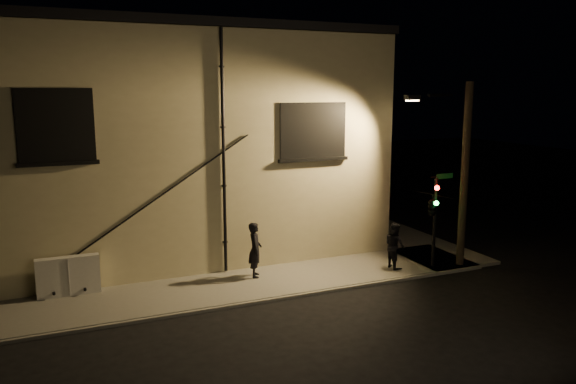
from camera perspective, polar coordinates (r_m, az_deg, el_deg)
name	(u,v)px	position (r m, az deg, el deg)	size (l,w,h in m)	color
ground	(307,295)	(18.19, 1.99, -10.42)	(90.00, 90.00, 0.00)	black
sidewalk	(288,253)	(22.44, 0.00, -6.18)	(21.00, 16.00, 0.12)	#64635A
building	(155,138)	(24.81, -13.35, 5.36)	(16.20, 12.23, 8.80)	#C4B98D
utility_cabinet	(68,276)	(18.94, -21.42, -7.94)	(1.88, 0.32, 1.23)	silver
pedestrian_a	(255,250)	(19.27, -3.36, -5.87)	(0.69, 0.45, 1.90)	black
pedestrian_b	(395,245)	(20.57, 10.78, -5.34)	(0.81, 0.63, 1.66)	black
traffic_signal	(433,206)	(20.51, 14.49, -1.37)	(1.29, 2.00, 3.39)	black
streetlamp_pole	(461,170)	(21.02, 17.17, 2.13)	(2.02, 1.38, 6.73)	black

